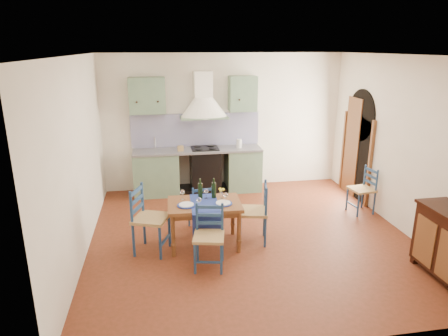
{
  "coord_description": "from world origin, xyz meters",
  "views": [
    {
      "loc": [
        -1.39,
        -5.66,
        2.92
      ],
      "look_at": [
        -0.37,
        0.3,
        1.07
      ],
      "focal_mm": 32.0,
      "sensor_mm": 36.0,
      "label": 1
    }
  ],
  "objects": [
    {
      "name": "chair_spare",
      "position": [
        2.23,
        0.6,
        0.44
      ],
      "size": [
        0.45,
        0.45,
        0.84
      ],
      "color": "navy",
      "rests_on": "ground"
    },
    {
      "name": "chair_left",
      "position": [
        -1.58,
        -0.23,
        0.52
      ],
      "size": [
        0.6,
        0.6,
        1.0
      ],
      "color": "navy",
      "rests_on": "ground"
    },
    {
      "name": "right_wall",
      "position": [
        2.5,
        0.28,
        1.34
      ],
      "size": [
        0.26,
        5.0,
        2.8
      ],
      "color": "silver",
      "rests_on": "ground"
    },
    {
      "name": "back_wall",
      "position": [
        -0.47,
        2.29,
        1.05
      ],
      "size": [
        5.0,
        0.96,
        2.8
      ],
      "color": "silver",
      "rests_on": "ground"
    },
    {
      "name": "ceiling",
      "position": [
        0.0,
        0.0,
        2.8
      ],
      "size": [
        5.0,
        5.0,
        0.01
      ],
      "primitive_type": "cube",
      "color": "white",
      "rests_on": "back_wall"
    },
    {
      "name": "chair_far",
      "position": [
        -0.75,
        0.36,
        0.41
      ],
      "size": [
        0.42,
        0.42,
        0.8
      ],
      "color": "navy",
      "rests_on": "ground"
    },
    {
      "name": "left_wall",
      "position": [
        -2.5,
        0.0,
        1.4
      ],
      "size": [
        0.04,
        5.0,
        2.8
      ],
      "primitive_type": "cube",
      "color": "silver",
      "rests_on": "ground"
    },
    {
      "name": "chair_right",
      "position": [
        0.03,
        -0.18,
        0.49
      ],
      "size": [
        0.53,
        0.53,
        0.95
      ],
      "color": "navy",
      "rests_on": "ground"
    },
    {
      "name": "dining_table",
      "position": [
        -0.75,
        -0.17,
        0.61
      ],
      "size": [
        1.11,
        0.84,
        1.01
      ],
      "color": "brown",
      "rests_on": "ground"
    },
    {
      "name": "floor",
      "position": [
        0.0,
        0.0,
        0.0
      ],
      "size": [
        5.0,
        5.0,
        0.0
      ],
      "primitive_type": "plane",
      "color": "#4C2310",
      "rests_on": "ground"
    },
    {
      "name": "chair_near",
      "position": [
        -0.77,
        -0.79,
        0.45
      ],
      "size": [
        0.48,
        0.48,
        0.88
      ],
      "color": "navy",
      "rests_on": "ground"
    }
  ]
}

